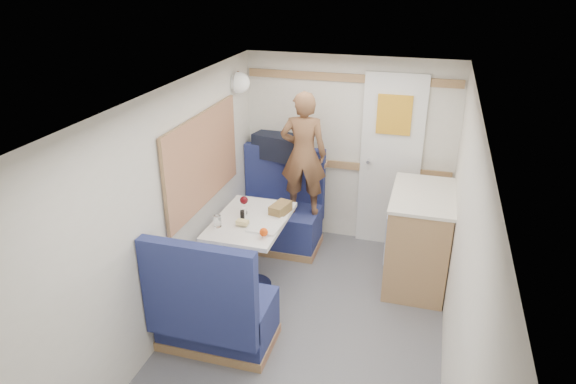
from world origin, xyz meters
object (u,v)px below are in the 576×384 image
(dome_light, at_px, (240,83))
(pepper_grinder, at_px, (242,216))
(galley_counter, at_px, (418,238))
(bench_far, at_px, (279,219))
(salt_grinder, at_px, (244,212))
(beer_glass, at_px, (278,208))
(wine_glass, at_px, (244,201))
(dinette_table, at_px, (251,234))
(person, at_px, (303,154))
(duffel_bag, at_px, (279,147))
(cheese_block, at_px, (242,222))
(tumbler_left, at_px, (217,221))
(orange_fruit, at_px, (264,232))
(bench_near, at_px, (214,315))
(tray, at_px, (267,225))
(bread_loaf, at_px, (280,209))

(dome_light, distance_m, pepper_grinder, 1.37)
(galley_counter, bearing_deg, bench_far, 167.90)
(salt_grinder, bearing_deg, beer_glass, 29.85)
(galley_counter, height_order, wine_glass, galley_counter)
(dinette_table, height_order, person, person)
(wine_glass, bearing_deg, galley_counter, 15.96)
(person, xyz_separation_m, duffel_bag, (-0.34, 0.31, -0.05))
(cheese_block, distance_m, tumbler_left, 0.22)
(wine_glass, bearing_deg, dinette_table, -47.13)
(dinette_table, relative_size, person, 0.72)
(dinette_table, bearing_deg, orange_fruit, -52.12)
(person, height_order, duffel_bag, person)
(tumbler_left, distance_m, salt_grinder, 0.29)
(dome_light, bearing_deg, wine_glass, -68.49)
(wine_glass, height_order, tumbler_left, wine_glass)
(duffel_bag, distance_m, salt_grinder, 1.12)
(person, distance_m, cheese_block, 1.05)
(person, height_order, cheese_block, person)
(bench_far, relative_size, bench_near, 1.00)
(dome_light, bearing_deg, pepper_grinder, -69.63)
(tray, bearing_deg, cheese_block, -161.90)
(wine_glass, xyz_separation_m, bread_loaf, (0.32, 0.08, -0.07))
(wine_glass, bearing_deg, pepper_grinder, -75.64)
(pepper_grinder, distance_m, bread_loaf, 0.37)
(orange_fruit, xyz_separation_m, tumbler_left, (-0.45, 0.08, -0.00))
(orange_fruit, relative_size, wine_glass, 0.43)
(person, distance_m, orange_fruit, 1.15)
(beer_glass, distance_m, pepper_grinder, 0.35)
(bread_loaf, bearing_deg, salt_grinder, -153.15)
(tumbler_left, bearing_deg, duffel_bag, 83.29)
(bench_near, bearing_deg, dinette_table, 90.00)
(galley_counter, height_order, salt_grinder, galley_counter)
(bench_far, bearing_deg, galley_counter, -12.10)
(person, xyz_separation_m, tumbler_left, (-0.50, -1.02, -0.31))
(dinette_table, xyz_separation_m, wine_glass, (-0.10, 0.10, 0.28))
(salt_grinder, bearing_deg, wine_glass, 110.19)
(duffel_bag, bearing_deg, pepper_grinder, -76.88)
(dome_light, xyz_separation_m, salt_grinder, (0.32, -0.81, -0.99))
(bench_near, xyz_separation_m, tumbler_left, (-0.22, 0.65, 0.47))
(duffel_bag, bearing_deg, cheese_block, -75.29)
(bench_near, xyz_separation_m, salt_grinder, (-0.07, 0.90, 0.46))
(tray, xyz_separation_m, wine_glass, (-0.28, 0.18, 0.11))
(duffel_bag, height_order, tray, duffel_bag)
(cheese_block, bearing_deg, dinette_table, 81.10)
(salt_grinder, bearing_deg, galley_counter, 18.41)
(dome_light, relative_size, wine_glass, 1.19)
(pepper_grinder, bearing_deg, galley_counter, 21.32)
(bench_far, height_order, tumbler_left, bench_far)
(cheese_block, relative_size, tumbler_left, 0.98)
(dome_light, relative_size, bread_loaf, 0.86)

